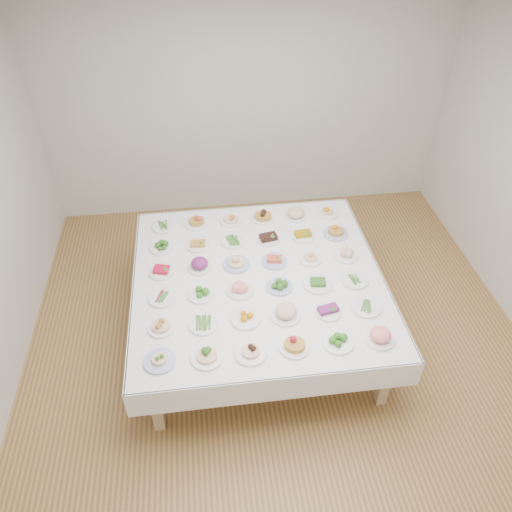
{
  "coord_description": "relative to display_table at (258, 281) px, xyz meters",
  "views": [
    {
      "loc": [
        -0.64,
        -3.26,
        3.95
      ],
      "look_at": [
        -0.18,
        0.33,
        0.88
      ],
      "focal_mm": 35.0,
      "sensor_mm": 36.0,
      "label": 1
    }
  ],
  "objects": [
    {
      "name": "dish_0",
      "position": [
        -0.9,
        -0.89,
        0.11
      ],
      "size": [
        0.25,
        0.25,
        0.12
      ],
      "color": "#4C66B2",
      "rests_on": "display_table"
    },
    {
      "name": "dish_33",
      "position": [
        0.17,
        0.9,
        0.13
      ],
      "size": [
        0.24,
        0.24,
        0.15
      ],
      "color": "white",
      "rests_on": "display_table"
    },
    {
      "name": "dish_28",
      "position": [
        0.54,
        0.54,
        0.11
      ],
      "size": [
        0.23,
        0.23,
        0.11
      ],
      "color": "white",
      "rests_on": "display_table"
    },
    {
      "name": "dish_15",
      "position": [
        0.18,
        -0.18,
        0.11
      ],
      "size": [
        0.24,
        0.24,
        0.1
      ],
      "color": "#4C66B2",
      "rests_on": "display_table"
    },
    {
      "name": "dish_19",
      "position": [
        -0.54,
        0.19,
        0.12
      ],
      "size": [
        0.22,
        0.22,
        0.12
      ],
      "color": "white",
      "rests_on": "display_table"
    },
    {
      "name": "dish_31",
      "position": [
        -0.54,
        0.9,
        0.13
      ],
      "size": [
        0.27,
        0.26,
        0.15
      ],
      "color": "white",
      "rests_on": "display_table"
    },
    {
      "name": "dish_9",
      "position": [
        0.17,
        -0.54,
        0.14
      ],
      "size": [
        0.28,
        0.28,
        0.17
      ],
      "color": "white",
      "rests_on": "display_table"
    },
    {
      "name": "dish_6",
      "position": [
        -0.9,
        -0.54,
        0.12
      ],
      "size": [
        0.23,
        0.23,
        0.13
      ],
      "color": "white",
      "rests_on": "display_table"
    },
    {
      "name": "dish_13",
      "position": [
        -0.55,
        -0.19,
        0.11
      ],
      "size": [
        0.23,
        0.23,
        0.1
      ],
      "color": "white",
      "rests_on": "display_table"
    },
    {
      "name": "dish_18",
      "position": [
        -0.9,
        0.17,
        0.11
      ],
      "size": [
        0.24,
        0.24,
        0.11
      ],
      "color": "white",
      "rests_on": "display_table"
    },
    {
      "name": "dish_7",
      "position": [
        -0.54,
        -0.54,
        0.09
      ],
      "size": [
        0.25,
        0.25,
        0.06
      ],
      "color": "white",
      "rests_on": "display_table"
    },
    {
      "name": "dish_30",
      "position": [
        -0.89,
        0.89,
        0.09
      ],
      "size": [
        0.25,
        0.25,
        0.05
      ],
      "color": "white",
      "rests_on": "display_table"
    },
    {
      "name": "dish_2",
      "position": [
        -0.18,
        -0.9,
        0.12
      ],
      "size": [
        0.26,
        0.26,
        0.13
      ],
      "color": "white",
      "rests_on": "display_table"
    },
    {
      "name": "dish_24",
      "position": [
        -0.9,
        0.54,
        0.1
      ],
      "size": [
        0.24,
        0.24,
        0.1
      ],
      "color": "white",
      "rests_on": "display_table"
    },
    {
      "name": "dish_35",
      "position": [
        0.89,
        0.9,
        0.11
      ],
      "size": [
        0.22,
        0.22,
        0.12
      ],
      "color": "white",
      "rests_on": "display_table"
    },
    {
      "name": "dish_17",
      "position": [
        0.89,
        -0.18,
        0.08
      ],
      "size": [
        0.25,
        0.25,
        0.05
      ],
      "color": "white",
      "rests_on": "display_table"
    },
    {
      "name": "room_envelope",
      "position": [
        0.18,
        -0.18,
        1.14
      ],
      "size": [
        5.02,
        5.02,
        2.81
      ],
      "color": "#A67745",
      "rests_on": "ground"
    },
    {
      "name": "dish_25",
      "position": [
        -0.54,
        0.53,
        0.1
      ],
      "size": [
        0.24,
        0.24,
        0.1
      ],
      "color": "white",
      "rests_on": "display_table"
    },
    {
      "name": "dish_14",
      "position": [
        -0.19,
        -0.18,
        0.12
      ],
      "size": [
        0.25,
        0.25,
        0.12
      ],
      "color": "white",
      "rests_on": "display_table"
    },
    {
      "name": "dish_16",
      "position": [
        0.53,
        -0.19,
        0.11
      ],
      "size": [
        0.26,
        0.26,
        0.11
      ],
      "color": "white",
      "rests_on": "display_table"
    },
    {
      "name": "dish_32",
      "position": [
        -0.17,
        0.9,
        0.12
      ],
      "size": [
        0.23,
        0.23,
        0.12
      ],
      "color": "white",
      "rests_on": "display_table"
    },
    {
      "name": "dish_23",
      "position": [
        0.9,
        0.18,
        0.11
      ],
      "size": [
        0.24,
        0.24,
        0.11
      ],
      "color": "white",
      "rests_on": "display_table"
    },
    {
      "name": "dish_4",
      "position": [
        0.54,
        -0.89,
        0.11
      ],
      "size": [
        0.25,
        0.25,
        0.1
      ],
      "color": "white",
      "rests_on": "display_table"
    },
    {
      "name": "dish_12",
      "position": [
        -0.89,
        -0.18,
        0.08
      ],
      "size": [
        0.25,
        0.25,
        0.05
      ],
      "color": "white",
      "rests_on": "display_table"
    },
    {
      "name": "display_table",
      "position": [
        0.0,
        0.0,
        0.0
      ],
      "size": [
        2.36,
        2.36,
        0.75
      ],
      "color": "white",
      "rests_on": "ground"
    },
    {
      "name": "dish_20",
      "position": [
        -0.19,
        0.19,
        0.13
      ],
      "size": [
        0.28,
        0.28,
        0.15
      ],
      "color": "#4C66B2",
      "rests_on": "display_table"
    },
    {
      "name": "dish_8",
      "position": [
        -0.18,
        -0.53,
        0.1
      ],
      "size": [
        0.26,
        0.26,
        0.1
      ],
      "color": "white",
      "rests_on": "display_table"
    },
    {
      "name": "dish_34",
      "position": [
        0.53,
        0.89,
        0.13
      ],
      "size": [
        0.24,
        0.24,
        0.13
      ],
      "color": "white",
      "rests_on": "display_table"
    },
    {
      "name": "dish_1",
      "position": [
        -0.53,
        -0.9,
        0.13
      ],
      "size": [
        0.26,
        0.26,
        0.15
      ],
      "color": "white",
      "rests_on": "display_table"
    },
    {
      "name": "dish_29",
      "position": [
        0.89,
        0.54,
        0.13
      ],
      "size": [
        0.26,
        0.26,
        0.14
      ],
      "color": "#4C66B2",
      "rests_on": "display_table"
    },
    {
      "name": "dish_10",
      "position": [
        0.54,
        -0.54,
        0.11
      ],
      "size": [
        0.23,
        0.23,
        0.11
      ],
      "color": "white",
      "rests_on": "display_table"
    },
    {
      "name": "dish_26",
      "position": [
        -0.19,
        0.54,
        0.09
      ],
      "size": [
        0.24,
        0.24,
        0.05
      ],
      "color": "white",
      "rests_on": "display_table"
    },
    {
      "name": "dish_21",
      "position": [
        0.18,
        0.18,
        0.1
      ],
      "size": [
        0.24,
        0.24,
        0.09
      ],
      "color": "#4C66B2",
      "rests_on": "display_table"
    },
    {
      "name": "dish_3",
      "position": [
        0.18,
        -0.89,
        0.13
      ],
      "size": [
        0.24,
        0.24,
        0.14
      ],
      "color": "white",
      "rests_on": "display_table"
    },
    {
      "name": "dish_5",
      "position": [
        0.89,
        -0.9,
        0.12
      ],
      "size": [
        0.24,
        0.24,
        0.13
      ],
      "color": "white",
      "rests_on": "display_table"
    },
    {
      "name": "dish_27",
      "position": [
        0.18,
        0.53,
        0.11
      ],
      "size": [
        0.23,
        0.23,
        0.11
      ],
      "color": "white",
      "rests_on": "display_table"
    },
    {
      "name": "dish_11",
      "position": [
        0.89,
        -0.53,
        0.09
      ],
      "size": [
        0.26,
        0.26,
        0.06
      ],
      "color": "white",
      "rests_on": "display_table"
    },
    {
      "name": "dish_22",
      "position": [
        0.54,
        0.17,
        0.11
      ],
      "size": [
        0.23,
        0.23,
        0.11
      ],
      "color": "white",
      "rests_on": "display_table"
    }
  ]
}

